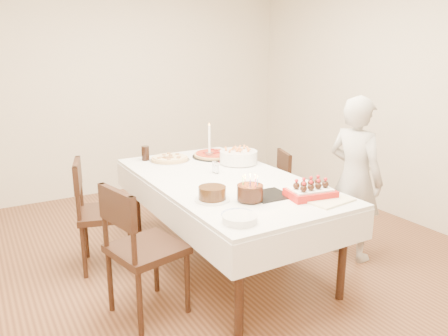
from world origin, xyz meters
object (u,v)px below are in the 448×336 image
pizza_pepperoni (214,155)px  birthday_cake (250,188)px  chair_left_savory (106,213)px  strawberry_box (311,192)px  dining_table (224,221)px  pizza_white (170,159)px  cola_glass (145,153)px  person (355,179)px  chair_right_savory (267,191)px  pasta_bowl (238,157)px  layer_cake (212,194)px  chair_left_dessert (147,249)px  taper_candle (209,141)px

pizza_pepperoni → birthday_cake: 1.33m
chair_left_savory → strawberry_box: (1.17, -1.17, 0.32)m
dining_table → chair_left_savory: bearing=153.1°
pizza_pepperoni → strawberry_box: bearing=-89.8°
pizza_white → cola_glass: 0.24m
person → pizza_white: person is taller
pizza_pepperoni → chair_right_savory: bearing=-33.5°
pizza_pepperoni → pasta_bowl: pasta_bowl is taller
cola_glass → person: bearing=-44.9°
person → layer_cake: person is taller
pasta_bowl → chair_right_savory: bearing=7.5°
person → cola_glass: person is taller
cola_glass → pizza_pepperoni: bearing=-18.4°
pizza_white → dining_table: bearing=-78.6°
person → pizza_white: bearing=35.9°
chair_left_dessert → strawberry_box: chair_left_dessert is taller
chair_left_savory → person: person is taller
chair_right_savory → cola_glass: cola_glass is taller
person → pasta_bowl: (-0.66, 0.81, 0.10)m
pizza_pepperoni → chair_left_savory: bearing=-167.9°
pizza_pepperoni → strawberry_box: (0.00, -1.42, 0.02)m
strawberry_box → dining_table: bearing=112.3°
strawberry_box → pasta_bowl: bearing=86.5°
chair_right_savory → taper_candle: 0.78m
chair_left_dessert → pasta_bowl: chair_left_dessert is taller
chair_left_savory → pasta_bowl: bearing=-168.6°
chair_right_savory → pizza_pepperoni: bearing=165.1°
dining_table → pizza_white: bearing=101.4°
taper_candle → birthday_cake: 1.24m
chair_left_savory → pizza_pepperoni: chair_left_savory is taller
person → cola_glass: 1.94m
birthday_cake → strawberry_box: (0.42, -0.15, -0.06)m
birthday_cake → pizza_pepperoni: bearing=71.8°
chair_left_savory → birthday_cake: chair_left_savory is taller
pizza_white → cola_glass: size_ratio=2.76×
pizza_pepperoni → taper_candle: taper_candle is taller
dining_table → taper_candle: bearing=72.0°
chair_right_savory → layer_cake: layer_cake is taller
chair_right_savory → chair_left_dessert: bearing=-134.7°
chair_left_dessert → person: size_ratio=0.67×
dining_table → birthday_cake: 0.75m
cola_glass → layer_cake: bearing=-90.1°
layer_cake → person: bearing=-1.4°
pizza_white → birthday_cake: 1.34m
layer_cake → strawberry_box: bearing=-25.0°
layer_cake → pizza_pepperoni: bearing=60.4°
pasta_bowl → layer_cake: bearing=-132.2°
pizza_pepperoni → person: bearing=-57.5°
chair_left_savory → cola_glass: chair_left_savory is taller
taper_candle → layer_cake: bearing=-117.5°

